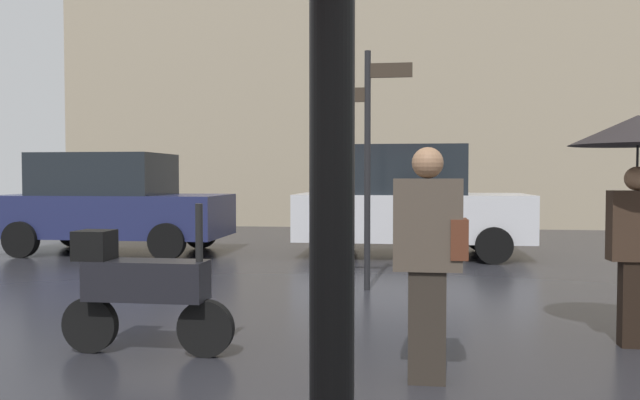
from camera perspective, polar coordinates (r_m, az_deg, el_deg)
The scene contains 6 objects.
pedestrian_with_umbrella at distance 5.98m, azimuth 26.64°, elevation 3.61°, with size 1.12×1.12×1.97m.
pedestrian_with_bag at distance 4.51m, azimuth 9.79°, elevation -4.43°, with size 0.51×0.24×1.66m.
parked_scooter at distance 5.40m, azimuth -15.76°, elevation -7.49°, with size 1.45×0.32×1.23m.
parked_car_left at distance 12.62m, azimuth -18.17°, elevation -0.22°, with size 4.18×2.00×1.88m.
parked_car_right at distance 11.66m, azimuth 7.87°, elevation -0.11°, with size 4.14×2.06×2.00m.
street_signpost at distance 8.08m, azimuth 4.33°, elevation 4.88°, with size 1.08×0.08×3.03m.
Camera 1 is at (0.46, -2.04, 1.46)m, focal length 35.61 mm.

